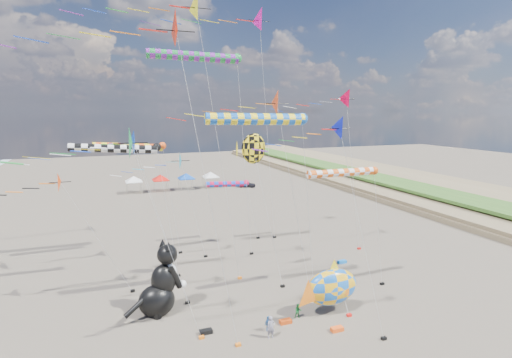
{
  "coord_description": "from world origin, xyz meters",
  "views": [
    {
      "loc": [
        -11.23,
        -17.85,
        15.5
      ],
      "look_at": [
        0.32,
        12.0,
        10.02
      ],
      "focal_mm": 28.0,
      "sensor_mm": 36.0,
      "label": 1
    }
  ],
  "objects_px": {
    "cat_inflatable": "(160,278)",
    "child_blue": "(268,324)",
    "parked_car": "(246,184)",
    "child_green": "(298,311)",
    "person_adult": "(271,327)",
    "fish_inflatable": "(331,287)"
  },
  "relations": [
    {
      "from": "cat_inflatable",
      "to": "fish_inflatable",
      "type": "height_order",
      "value": "cat_inflatable"
    },
    {
      "from": "cat_inflatable",
      "to": "child_blue",
      "type": "xyz_separation_m",
      "value": [
        6.73,
        -5.39,
        -2.28
      ]
    },
    {
      "from": "fish_inflatable",
      "to": "person_adult",
      "type": "bearing_deg",
      "value": -164.97
    },
    {
      "from": "cat_inflatable",
      "to": "child_blue",
      "type": "bearing_deg",
      "value": -59.08
    },
    {
      "from": "fish_inflatable",
      "to": "parked_car",
      "type": "distance_m",
      "value": 52.34
    },
    {
      "from": "fish_inflatable",
      "to": "person_adult",
      "type": "height_order",
      "value": "fish_inflatable"
    },
    {
      "from": "fish_inflatable",
      "to": "person_adult",
      "type": "distance_m",
      "value": 6.05
    },
    {
      "from": "person_adult",
      "to": "parked_car",
      "type": "xyz_separation_m",
      "value": [
        17.1,
        52.59,
        -0.15
      ]
    },
    {
      "from": "person_adult",
      "to": "parked_car",
      "type": "distance_m",
      "value": 55.3
    },
    {
      "from": "person_adult",
      "to": "child_green",
      "type": "xyz_separation_m",
      "value": [
        3.0,
        1.74,
        -0.23
      ]
    },
    {
      "from": "cat_inflatable",
      "to": "child_blue",
      "type": "relative_size",
      "value": 5.04
    },
    {
      "from": "person_adult",
      "to": "child_green",
      "type": "relative_size",
      "value": 1.42
    },
    {
      "from": "child_green",
      "to": "child_blue",
      "type": "height_order",
      "value": "child_blue"
    },
    {
      "from": "cat_inflatable",
      "to": "parked_car",
      "type": "relative_size",
      "value": 1.5
    },
    {
      "from": "parked_car",
      "to": "person_adult",
      "type": "bearing_deg",
      "value": -171.73
    },
    {
      "from": "person_adult",
      "to": "parked_car",
      "type": "height_order",
      "value": "person_adult"
    },
    {
      "from": "person_adult",
      "to": "child_blue",
      "type": "relative_size",
      "value": 1.4
    },
    {
      "from": "fish_inflatable",
      "to": "child_green",
      "type": "relative_size",
      "value": 5.25
    },
    {
      "from": "cat_inflatable",
      "to": "parked_car",
      "type": "height_order",
      "value": "cat_inflatable"
    },
    {
      "from": "child_blue",
      "to": "parked_car",
      "type": "bearing_deg",
      "value": 43.93
    },
    {
      "from": "child_green",
      "to": "child_blue",
      "type": "distance_m",
      "value": 2.96
    },
    {
      "from": "child_blue",
      "to": "parked_car",
      "type": "xyz_separation_m",
      "value": [
        16.93,
        51.7,
        0.08
      ]
    }
  ]
}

